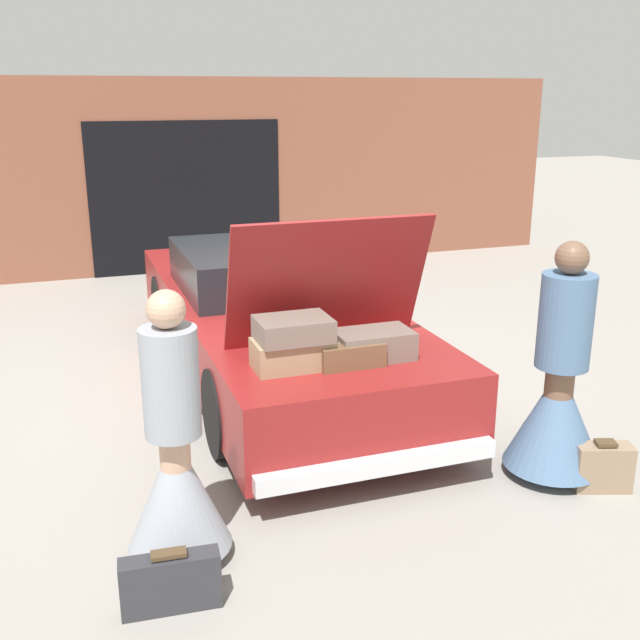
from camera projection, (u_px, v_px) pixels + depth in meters
name	position (u px, v px, depth m)	size (l,w,h in m)	color
ground_plane	(273.00, 373.00, 7.19)	(40.00, 40.00, 0.00)	gray
garage_wall_back	(185.00, 177.00, 10.96)	(12.00, 0.14, 2.80)	brown
car	(272.00, 318.00, 7.01)	(1.80, 5.05, 1.76)	maroon
person_left	(176.00, 468.00, 4.19)	(0.60, 0.60, 1.61)	tan
person_right	(558.00, 397.00, 5.12)	(0.68, 0.68, 1.67)	brown
suitcase_beside_left_person	(171.00, 582.00, 3.87)	(0.52, 0.17, 0.34)	#2D2D33
suitcase_beside_right_person	(603.00, 467.00, 5.05)	(0.41, 0.28, 0.36)	#8C7259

